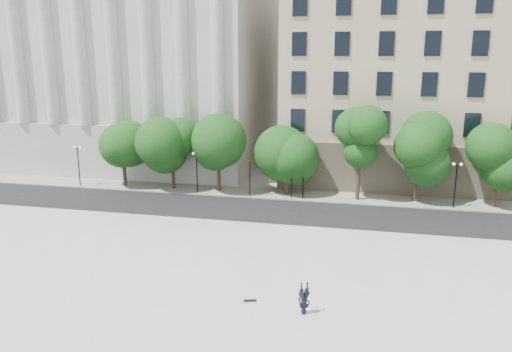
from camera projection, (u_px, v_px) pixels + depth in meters
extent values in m
plane|color=#AEABA5|center=(157.00, 312.00, 26.61)|extent=(160.00, 160.00, 0.00)
cube|color=silver|center=(177.00, 283.00, 29.41)|extent=(44.00, 22.00, 0.45)
cube|color=black|center=(239.00, 211.00, 43.70)|extent=(60.00, 8.00, 0.02)
cube|color=#A2A096|center=(254.00, 192.00, 49.39)|extent=(60.00, 4.00, 0.12)
cube|color=silver|center=(150.00, 61.00, 64.14)|extent=(30.00, 26.00, 25.00)
cube|color=beige|center=(452.00, 80.00, 57.05)|extent=(36.00, 26.00, 21.00)
cylinder|color=black|center=(250.00, 180.00, 47.37)|extent=(0.10, 0.10, 3.50)
imported|color=black|center=(250.00, 158.00, 46.87)|extent=(1.08, 1.75, 0.71)
cylinder|color=black|center=(292.00, 182.00, 46.55)|extent=(0.10, 0.10, 3.50)
imported|color=black|center=(292.00, 160.00, 46.04)|extent=(0.64, 1.94, 0.77)
imported|color=black|center=(304.00, 309.00, 25.49)|extent=(1.10, 1.84, 0.47)
cube|color=black|center=(250.00, 301.00, 26.82)|extent=(0.72, 0.37, 0.07)
cylinder|color=#382619|center=(125.00, 173.00, 51.48)|extent=(0.36, 0.36, 2.85)
sphere|color=#1A4814|center=(122.00, 136.00, 50.55)|extent=(4.42, 4.42, 4.42)
cylinder|color=#382619|center=(173.00, 176.00, 50.55)|extent=(0.36, 0.36, 2.63)
sphere|color=#1A4814|center=(172.00, 142.00, 49.70)|extent=(4.49, 4.49, 4.49)
cylinder|color=#382619|center=(219.00, 178.00, 49.69)|extent=(0.36, 0.36, 2.66)
sphere|color=#1A4814|center=(218.00, 143.00, 48.83)|extent=(4.51, 4.51, 4.51)
cylinder|color=#382619|center=(287.00, 183.00, 48.41)|extent=(0.36, 0.36, 2.39)
sphere|color=#1A4814|center=(287.00, 150.00, 47.64)|extent=(4.57, 4.57, 4.57)
cylinder|color=#382619|center=(358.00, 185.00, 46.47)|extent=(0.36, 0.36, 2.97)
sphere|color=#1A4814|center=(360.00, 143.00, 45.52)|extent=(3.69, 3.69, 3.69)
cylinder|color=#382619|center=(415.00, 188.00, 46.01)|extent=(0.36, 0.36, 2.70)
sphere|color=#1A4814|center=(418.00, 149.00, 45.14)|extent=(4.59, 4.59, 4.59)
cylinder|color=#382619|center=(494.00, 195.00, 44.26)|extent=(0.36, 0.36, 2.45)
sphere|color=#1A4814|center=(499.00, 158.00, 43.47)|extent=(3.75, 3.75, 3.75)
cylinder|color=black|center=(79.00, 168.00, 51.30)|extent=(0.12, 0.12, 4.03)
cube|color=black|center=(77.00, 148.00, 50.82)|extent=(0.60, 0.06, 0.06)
sphere|color=white|center=(74.00, 147.00, 50.86)|extent=(0.28, 0.28, 0.28)
sphere|color=white|center=(80.00, 148.00, 50.74)|extent=(0.28, 0.28, 0.28)
cylinder|color=black|center=(197.00, 174.00, 48.70)|extent=(0.12, 0.12, 3.92)
cube|color=black|center=(196.00, 155.00, 48.24)|extent=(0.60, 0.06, 0.06)
sphere|color=white|center=(193.00, 153.00, 48.27)|extent=(0.28, 0.28, 0.28)
sphere|color=white|center=(199.00, 154.00, 48.15)|extent=(0.28, 0.28, 0.28)
cylinder|color=black|center=(303.00, 179.00, 46.56)|extent=(0.12, 0.12, 4.05)
cube|color=black|center=(304.00, 158.00, 46.08)|extent=(0.60, 0.06, 0.06)
sphere|color=white|center=(300.00, 157.00, 46.11)|extent=(0.28, 0.28, 0.28)
sphere|color=white|center=(307.00, 157.00, 45.99)|extent=(0.28, 0.28, 0.28)
cylinder|color=black|center=(455.00, 187.00, 43.82)|extent=(0.12, 0.12, 3.97)
cube|color=black|center=(457.00, 165.00, 43.35)|extent=(0.60, 0.06, 0.06)
sphere|color=white|center=(454.00, 164.00, 43.39)|extent=(0.28, 0.28, 0.28)
sphere|color=white|center=(461.00, 164.00, 43.26)|extent=(0.28, 0.28, 0.28)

